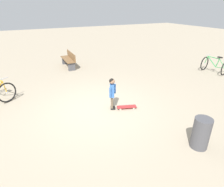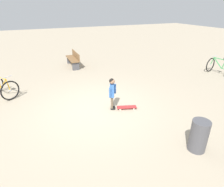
# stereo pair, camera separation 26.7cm
# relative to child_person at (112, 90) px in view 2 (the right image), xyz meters

# --- Properties ---
(ground_plane) EXTENTS (50.00, 50.00, 0.00)m
(ground_plane) POSITION_rel_child_person_xyz_m (-0.50, 0.19, -0.66)
(ground_plane) COLOR tan
(child_person) EXTENTS (0.34, 0.28, 1.06)m
(child_person) POSITION_rel_child_person_xyz_m (0.00, 0.00, 0.00)
(child_person) COLOR brown
(child_person) RESTS_ON ground
(skateboard) EXTENTS (0.67, 0.39, 0.07)m
(skateboard) POSITION_rel_child_person_xyz_m (0.44, -0.21, -0.60)
(skateboard) COLOR #B22D2D
(skateboard) RESTS_ON ground
(bicycle_near) EXTENTS (1.19, 1.28, 0.85)m
(bicycle_near) POSITION_rel_child_person_xyz_m (-3.32, 2.51, -0.28)
(bicycle_near) COLOR black
(bicycle_near) RESTS_ON ground
(bicycle_mid) EXTENTS (0.90, 1.18, 0.85)m
(bicycle_mid) POSITION_rel_child_person_xyz_m (6.24, 1.02, -0.28)
(bicycle_mid) COLOR black
(bicycle_mid) RESTS_ON ground
(street_bench) EXTENTS (0.46, 1.61, 0.80)m
(street_bench) POSITION_rel_child_person_xyz_m (0.01, 5.23, -0.23)
(street_bench) COLOR brown
(street_bench) RESTS_ON ground
(trash_bin) EXTENTS (0.40, 0.40, 0.78)m
(trash_bin) POSITION_rel_child_person_xyz_m (1.02, -2.60, -0.26)
(trash_bin) COLOR #4C4C51
(trash_bin) RESTS_ON ground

